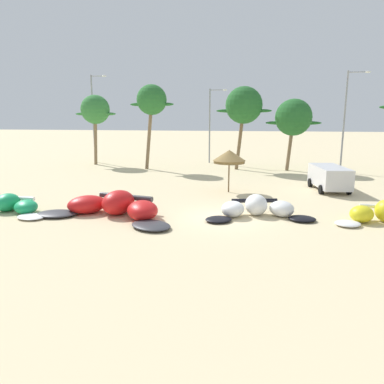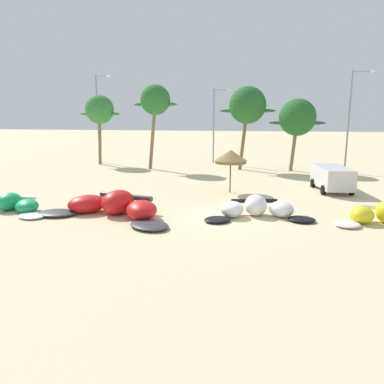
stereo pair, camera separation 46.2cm
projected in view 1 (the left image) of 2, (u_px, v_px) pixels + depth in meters
name	position (u px, v px, depth m)	size (l,w,h in m)	color
ground_plane	(219.00, 218.00, 20.30)	(260.00, 260.00, 0.00)	beige
kite_far_left	(4.00, 206.00, 21.41)	(6.70, 3.09, 1.05)	white
kite_left	(114.00, 207.00, 20.59)	(8.56, 4.93, 1.39)	#333338
kite_left_of_center	(257.00, 209.00, 20.49)	(6.21, 3.51, 1.21)	black
beach_umbrella_near_van	(229.00, 157.00, 26.75)	(2.42, 2.42, 3.16)	brown
parked_van	(329.00, 176.00, 27.80)	(2.69, 4.87, 1.84)	silver
palm_leftmost	(95.00, 110.00, 41.90)	(4.96, 3.31, 8.03)	#7F6647
palm_left	(152.00, 101.00, 37.89)	(4.70, 3.13, 8.85)	#7F6647
palm_left_of_gap	(244.00, 106.00, 37.72)	(5.75, 3.83, 8.64)	brown
palm_center_left	(294.00, 118.00, 37.29)	(5.62, 3.75, 7.36)	#7F6647
lamppost_west	(94.00, 115.00, 44.25)	(2.03, 0.24, 10.45)	gray
lamppost_west_center	(211.00, 122.00, 43.83)	(2.14, 0.24, 8.81)	gray
lamppost_east_center	(346.00, 117.00, 36.01)	(2.16, 0.24, 9.92)	gray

